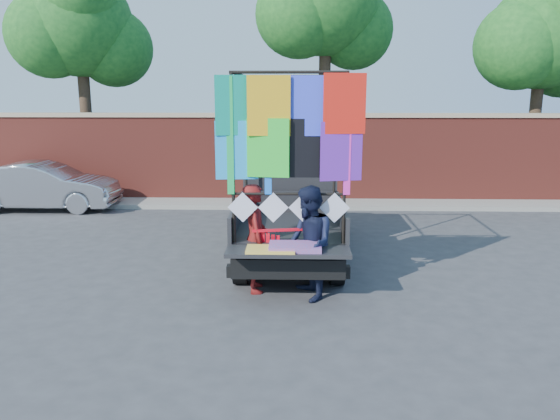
{
  "coord_description": "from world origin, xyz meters",
  "views": [
    {
      "loc": [
        0.12,
        -9.07,
        3.22
      ],
      "look_at": [
        -0.13,
        -0.25,
        1.3
      ],
      "focal_mm": 35.0,
      "sensor_mm": 36.0,
      "label": 1
    }
  ],
  "objects_px": {
    "woman": "(255,238)",
    "pickup_truck": "(290,206)",
    "sedan": "(44,186)",
    "man": "(309,243)"
  },
  "relations": [
    {
      "from": "pickup_truck",
      "to": "woman",
      "type": "xyz_separation_m",
      "value": [
        -0.54,
        -2.53,
        0.0
      ]
    },
    {
      "from": "woman",
      "to": "man",
      "type": "relative_size",
      "value": 0.99
    },
    {
      "from": "sedan",
      "to": "man",
      "type": "relative_size",
      "value": 2.21
    },
    {
      "from": "pickup_truck",
      "to": "man",
      "type": "height_order",
      "value": "pickup_truck"
    },
    {
      "from": "pickup_truck",
      "to": "woman",
      "type": "height_order",
      "value": "pickup_truck"
    },
    {
      "from": "woman",
      "to": "man",
      "type": "height_order",
      "value": "man"
    },
    {
      "from": "pickup_truck",
      "to": "sedan",
      "type": "xyz_separation_m",
      "value": [
        -6.85,
        3.59,
        -0.23
      ]
    },
    {
      "from": "pickup_truck",
      "to": "woman",
      "type": "relative_size",
      "value": 3.15
    },
    {
      "from": "woman",
      "to": "pickup_truck",
      "type": "bearing_deg",
      "value": -21.19
    },
    {
      "from": "man",
      "to": "woman",
      "type": "bearing_deg",
      "value": -127.26
    }
  ]
}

